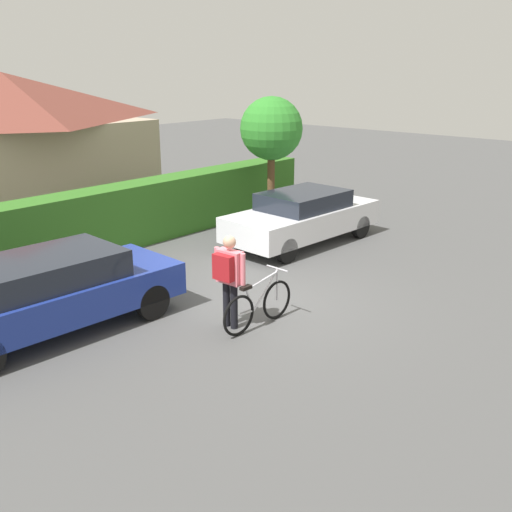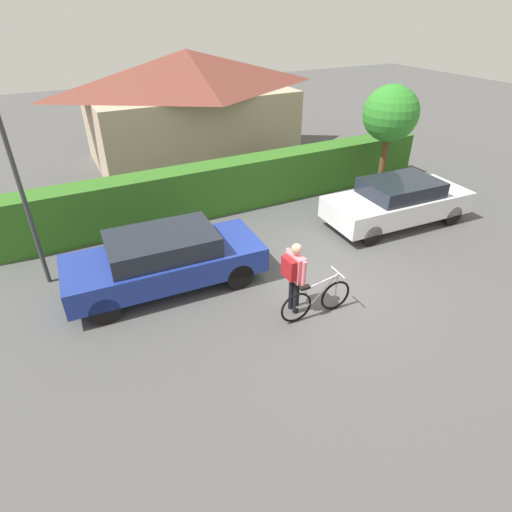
% 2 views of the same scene
% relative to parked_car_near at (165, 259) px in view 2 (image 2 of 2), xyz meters
% --- Properties ---
extents(ground_plane, '(60.00, 60.00, 0.00)m').
position_rel_parked_car_near_xyz_m(ground_plane, '(3.32, -1.78, -0.76)').
color(ground_plane, '#4C4C4C').
extents(hedge_row, '(14.37, 0.90, 1.58)m').
position_rel_parked_car_near_xyz_m(hedge_row, '(3.32, 3.31, 0.03)').
color(hedge_row, '#326B21').
rests_on(hedge_row, ground).
extents(house_distant, '(8.29, 4.94, 4.27)m').
position_rel_parked_car_near_xyz_m(house_distant, '(3.88, 8.74, 1.43)').
color(house_distant, tan).
rests_on(house_distant, ground).
extents(parked_car_near, '(4.61, 2.00, 1.40)m').
position_rel_parked_car_near_xyz_m(parked_car_near, '(0.00, 0.00, 0.00)').
color(parked_car_near, navy).
rests_on(parked_car_near, ground).
extents(parked_car_far, '(4.51, 1.99, 1.37)m').
position_rel_parked_car_near_xyz_m(parked_car_far, '(7.19, -0.00, -0.03)').
color(parked_car_far, silver).
rests_on(parked_car_far, ground).
extents(bicycle, '(1.72, 0.50, 0.99)m').
position_rel_parked_car_near_xyz_m(bicycle, '(2.53, -2.56, -0.36)').
color(bicycle, black).
rests_on(bicycle, ground).
extents(person_rider, '(0.36, 0.68, 1.69)m').
position_rel_parked_car_near_xyz_m(person_rider, '(2.15, -2.20, 0.28)').
color(person_rider, black).
rests_on(person_rider, ground).
extents(street_lamp, '(0.28, 0.28, 4.69)m').
position_rel_parked_car_near_xyz_m(street_lamp, '(-2.54, 1.50, 2.23)').
color(street_lamp, '#38383D').
rests_on(street_lamp, ground).
extents(tree_kerbside, '(1.80, 1.80, 3.64)m').
position_rel_parked_car_near_xyz_m(tree_kerbside, '(8.41, 2.09, 1.95)').
color(tree_kerbside, brown).
rests_on(tree_kerbside, ground).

